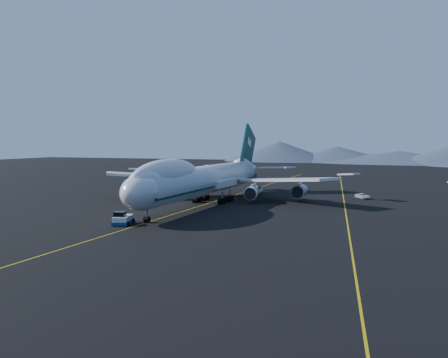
% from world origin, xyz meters
% --- Properties ---
extents(ground, '(500.00, 500.00, 0.00)m').
position_xyz_m(ground, '(0.00, 0.00, 0.00)').
color(ground, black).
rests_on(ground, ground).
extents(taxiway_line_main, '(0.25, 220.00, 0.01)m').
position_xyz_m(taxiway_line_main, '(0.00, 0.00, 0.01)').
color(taxiway_line_main, '#C4A10B').
rests_on(taxiway_line_main, ground).
extents(taxiway_line_side, '(28.08, 198.09, 0.01)m').
position_xyz_m(taxiway_line_side, '(30.00, 10.00, 0.01)').
color(taxiway_line_side, '#C4A10B').
rests_on(taxiway_line_side, ground).
extents(boeing_747, '(59.62, 72.43, 19.37)m').
position_xyz_m(boeing_747, '(0.00, 0.03, 5.81)').
color(boeing_747, silver).
rests_on(boeing_747, ground).
extents(pushback_tug, '(4.07, 5.74, 2.27)m').
position_xyz_m(pushback_tug, '(-3.00, -29.50, 0.72)').
color(pushback_tug, silver).
rests_on(pushback_tug, ground).
extents(service_van, '(4.58, 5.27, 1.35)m').
position_xyz_m(service_van, '(32.71, 24.44, 0.67)').
color(service_van, silver).
rests_on(service_van, ground).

